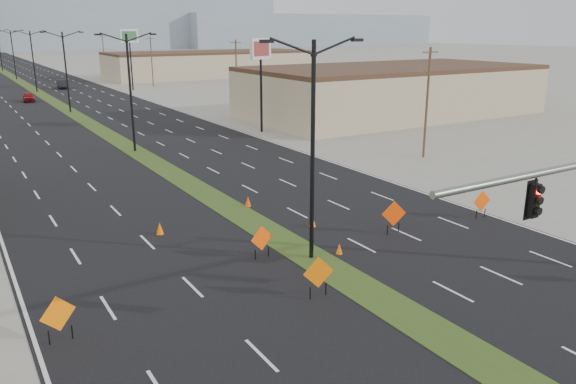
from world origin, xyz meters
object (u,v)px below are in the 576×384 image
construction_sign_1 (262,239)px  cone_0 (339,249)px  car_left (29,97)px  construction_sign_2 (318,274)px  streetlight_1 (130,89)px  cone_3 (160,228)px  construction_sign_3 (394,215)px  cone_1 (312,221)px  streetlight_5 (0,49)px  streetlight_2 (66,69)px  streetlight_0 (313,146)px  construction_sign_0 (58,315)px  streetlight_4 (13,53)px  streetlight_3 (33,59)px  car_mid (62,84)px  construction_sign_5 (482,202)px  cone_2 (248,201)px  pole_sign_east_far (129,40)px  pole_sign_east_near (261,56)px

construction_sign_1 → cone_0: size_ratio=3.01×
car_left → construction_sign_2: size_ratio=2.27×
streetlight_1 → cone_3: (-5.05, -21.19, -5.09)m
construction_sign_3 → cone_1: construction_sign_3 is taller
construction_sign_2 → cone_3: bearing=116.9°
streetlight_5 → construction_sign_3: 139.72m
cone_1 → cone_3: 8.17m
cone_3 → streetlight_2: bearing=84.1°
streetlight_0 → streetlight_5: (0.00, 140.00, 0.00)m
construction_sign_2 → cone_0: bearing=53.5°
cone_1 → construction_sign_0: bearing=-159.6°
streetlight_4 → construction_sign_1: bearing=-91.0°
streetlight_3 → car_mid: 7.49m
streetlight_0 → construction_sign_3: streetlight_0 is taller
streetlight_0 → construction_sign_5: (11.50, -0.21, -4.46)m
streetlight_2 → cone_2: streetlight_2 is taller
streetlight_3 → construction_sign_1: 82.94m
construction_sign_3 → pole_sign_east_far: pole_sign_east_far is taller
streetlight_4 → car_mid: bearing=-79.2°
streetlight_2 → pole_sign_east_near: streetlight_2 is taller
streetlight_2 → streetlight_4: 56.00m
construction_sign_1 → cone_0: 3.80m
streetlight_1 → construction_sign_1: (-2.00, -26.79, -4.47)m
cone_3 → pole_sign_east_near: (19.30, 23.91, 7.41)m
construction_sign_1 → construction_sign_5: (13.50, -1.41, 0.00)m
streetlight_0 → cone_3: bearing=126.6°
construction_sign_0 → streetlight_4: bearing=65.8°
streetlight_5 → cone_3: (-5.05, -133.19, -5.09)m
construction_sign_2 → cone_3: (-3.05, 10.30, -0.70)m
streetlight_4 → streetlight_0: bearing=-90.0°
construction_sign_1 → construction_sign_2: size_ratio=0.93×
streetlight_4 → pole_sign_east_near: bearing=-80.1°
streetlight_5 → car_left: size_ratio=2.53×
streetlight_1 → cone_3: 22.37m
car_mid → pole_sign_east_near: 57.96m
construction_sign_5 → pole_sign_east_near: bearing=90.3°
construction_sign_5 → cone_0: 10.10m
construction_sign_2 → pole_sign_east_near: 38.46m
streetlight_0 → pole_sign_east_near: 33.94m
streetlight_2 → cone_3: bearing=-95.9°
cone_2 → cone_3: size_ratio=0.98×
streetlight_3 → construction_sign_3: bearing=-86.2°
construction_sign_1 → construction_sign_2: bearing=-97.9°
pole_sign_east_far → cone_2: bearing=-111.4°
car_left → car_mid: bearing=71.2°
streetlight_1 → car_mid: (4.70, 59.46, -4.69)m
construction_sign_2 → construction_sign_5: (13.50, 3.28, -0.08)m
construction_sign_1 → car_left: bearing=83.0°
pole_sign_east_far → construction_sign_0: bearing=-118.5°
pole_sign_east_near → cone_3: bearing=-153.0°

